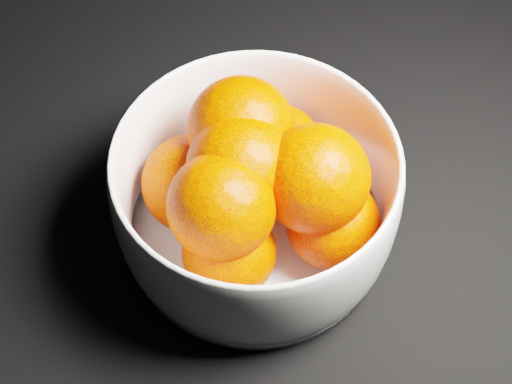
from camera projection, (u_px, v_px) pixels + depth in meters
ground at (450, 93)px, 0.70m from camera, size 3.00×3.00×0.00m
bowl at (256, 196)px, 0.57m from camera, size 0.23×0.23×0.11m
orange_pile at (254, 182)px, 0.55m from camera, size 0.16×0.17×0.13m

